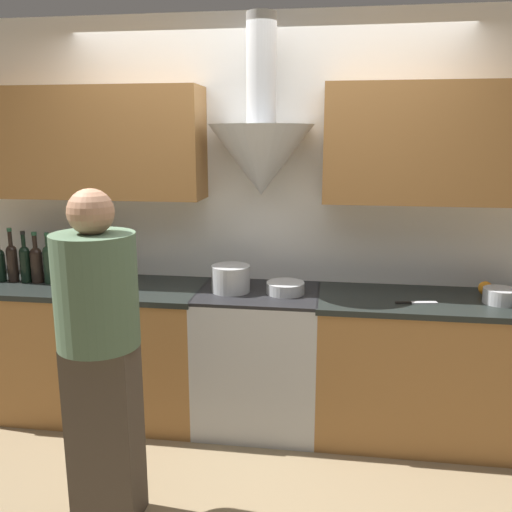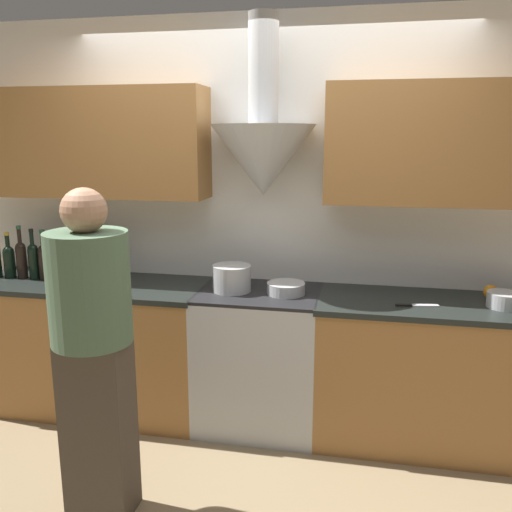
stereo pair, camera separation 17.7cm
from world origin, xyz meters
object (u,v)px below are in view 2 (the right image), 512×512
at_px(wine_bottle_4, 44,260).
at_px(stock_pot, 232,278).
at_px(wine_bottle_6, 69,261).
at_px(saucepan, 504,300).
at_px(wine_bottle_2, 21,258).
at_px(stove_range, 259,358).
at_px(wine_bottle_3, 34,259).
at_px(wine_bottle_1, 9,260).
at_px(wine_bottle_7, 81,263).
at_px(wine_bottle_5, 56,260).
at_px(orange_fruit, 491,292).
at_px(wine_bottle_8, 95,261).
at_px(person_foreground_left, 93,344).
at_px(mixing_bowl, 286,288).

xyz_separation_m(wine_bottle_4, stock_pot, (1.31, -0.02, -0.05)).
distance_m(wine_bottle_6, saucepan, 2.71).
height_order(wine_bottle_2, wine_bottle_4, wine_bottle_2).
relative_size(wine_bottle_2, wine_bottle_4, 1.06).
xyz_separation_m(stove_range, wine_bottle_3, (-1.56, 0.00, 0.58)).
xyz_separation_m(wine_bottle_1, wine_bottle_6, (0.46, -0.01, 0.01)).
distance_m(wine_bottle_6, wine_bottle_7, 0.10).
height_order(wine_bottle_5, stock_pot, wine_bottle_5).
xyz_separation_m(stock_pot, orange_fruit, (1.55, 0.15, -0.04)).
xyz_separation_m(wine_bottle_1, wine_bottle_7, (0.55, -0.02, 0.01)).
xyz_separation_m(wine_bottle_3, wine_bottle_7, (0.36, -0.02, -0.01)).
height_order(wine_bottle_3, saucepan, wine_bottle_3).
distance_m(orange_fruit, saucepan, 0.17).
distance_m(wine_bottle_3, wine_bottle_6, 0.27).
height_order(wine_bottle_6, wine_bottle_8, wine_bottle_8).
xyz_separation_m(orange_fruit, saucepan, (0.04, -0.16, 0.00)).
bearing_deg(orange_fruit, wine_bottle_1, -177.75).
height_order(wine_bottle_4, wine_bottle_8, wine_bottle_8).
xyz_separation_m(stove_range, wine_bottle_7, (-1.19, -0.02, 0.58)).
distance_m(stove_range, stock_pot, 0.55).
height_order(wine_bottle_2, wine_bottle_8, wine_bottle_2).
relative_size(wine_bottle_3, wine_bottle_4, 1.01).
bearing_deg(wine_bottle_8, stock_pot, -0.95).
height_order(wine_bottle_5, person_foreground_left, person_foreground_left).
relative_size(saucepan, person_foreground_left, 0.12).
distance_m(stove_range, mixing_bowl, 0.51).
bearing_deg(stock_pot, stove_range, 6.44).
xyz_separation_m(wine_bottle_2, wine_bottle_8, (0.54, -0.01, 0.00)).
relative_size(wine_bottle_6, mixing_bowl, 1.43).
distance_m(wine_bottle_2, wine_bottle_6, 0.36).
bearing_deg(wine_bottle_8, wine_bottle_3, 179.19).
bearing_deg(orange_fruit, stove_range, -174.75).
distance_m(wine_bottle_3, person_foreground_left, 1.38).
distance_m(wine_bottle_2, wine_bottle_3, 0.09).
relative_size(stock_pot, orange_fruit, 2.82).
bearing_deg(wine_bottle_8, wine_bottle_5, 179.00).
bearing_deg(wine_bottle_1, mixing_bowl, -0.58).
height_order(wine_bottle_4, orange_fruit, wine_bottle_4).
xyz_separation_m(stock_pot, person_foreground_left, (-0.43, -0.97, -0.09)).
height_order(stove_range, wine_bottle_8, wine_bottle_8).
xyz_separation_m(wine_bottle_1, person_foreground_left, (1.14, -0.99, -0.13)).
height_order(mixing_bowl, orange_fruit, orange_fruit).
bearing_deg(stove_range, saucepan, -1.41).
distance_m(wine_bottle_6, wine_bottle_8, 0.18).
height_order(wine_bottle_4, wine_bottle_7, wine_bottle_4).
bearing_deg(wine_bottle_3, stove_range, -0.09).
bearing_deg(wine_bottle_8, saucepan, -0.71).
height_order(wine_bottle_3, wine_bottle_8, wine_bottle_8).
distance_m(wine_bottle_5, wine_bottle_7, 0.20).
height_order(stove_range, person_foreground_left, person_foreground_left).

